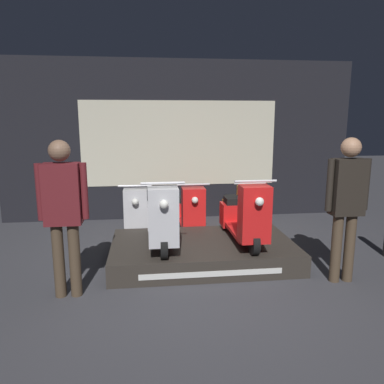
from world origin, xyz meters
TOP-DOWN VIEW (x-y plane):
  - ground_plane at (0.00, 0.00)m, footprint 30.00×30.00m
  - shop_wall_back at (0.00, 3.48)m, footprint 7.15×0.09m
  - display_platform at (0.11, 0.96)m, footprint 2.62×1.56m
  - scooter_display_left at (-0.48, 0.88)m, footprint 0.54×1.58m
  - scooter_display_right at (0.70, 0.88)m, footprint 0.54×1.58m
  - scooter_backrow_0 at (-0.87, 2.39)m, footprint 0.54×1.58m
  - scooter_backrow_1 at (0.09, 2.39)m, footprint 0.54×1.58m
  - scooter_backrow_2 at (1.05, 2.39)m, footprint 0.54×1.58m
  - person_left_browsing at (-1.62, 0.08)m, footprint 0.56×0.24m
  - person_right_browsing at (1.77, 0.08)m, footprint 0.55×0.24m

SIDE VIEW (x-z plane):
  - ground_plane at x=0.00m, z-range 0.00..0.00m
  - display_platform at x=0.11m, z-range 0.00..0.30m
  - scooter_backrow_0 at x=-0.87m, z-range -0.12..0.87m
  - scooter_backrow_1 at x=0.09m, z-range -0.12..0.87m
  - scooter_backrow_2 at x=1.05m, z-range -0.12..0.87m
  - scooter_display_left at x=-0.48m, z-range 0.18..1.17m
  - scooter_display_right at x=0.70m, z-range 0.18..1.17m
  - person_right_browsing at x=1.77m, z-range 0.16..2.00m
  - person_left_browsing at x=-1.62m, z-range 0.17..2.00m
  - shop_wall_back at x=0.00m, z-range 0.00..3.20m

